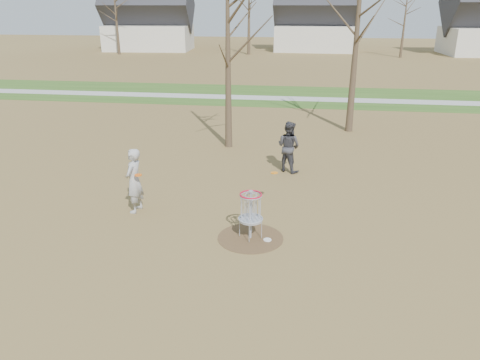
% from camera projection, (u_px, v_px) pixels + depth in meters
% --- Properties ---
extents(ground, '(160.00, 160.00, 0.00)m').
position_uv_depth(ground, '(250.00, 238.00, 12.72)').
color(ground, brown).
rests_on(ground, ground).
extents(green_band, '(160.00, 8.00, 0.01)m').
position_uv_depth(green_band, '(287.00, 96.00, 32.16)').
color(green_band, '#2D5119').
rests_on(green_band, ground).
extents(footpath, '(160.00, 1.50, 0.01)m').
position_uv_depth(footpath, '(286.00, 98.00, 31.23)').
color(footpath, '#9E9E99').
rests_on(footpath, green_band).
extents(dirt_circle, '(1.80, 1.80, 0.01)m').
position_uv_depth(dirt_circle, '(250.00, 238.00, 12.72)').
color(dirt_circle, '#47331E').
rests_on(dirt_circle, ground).
extents(player_standing, '(0.57, 0.78, 1.99)m').
position_uv_depth(player_standing, '(134.00, 181.00, 14.02)').
color(player_standing, '#A6A6A6').
rests_on(player_standing, ground).
extents(player_throwing, '(1.18, 1.11, 1.93)m').
position_uv_depth(player_throwing, '(289.00, 147.00, 17.46)').
color(player_throwing, '#36363B').
rests_on(player_throwing, ground).
extents(disc_grounded, '(0.22, 0.22, 0.02)m').
position_uv_depth(disc_grounded, '(267.00, 240.00, 12.58)').
color(disc_grounded, white).
rests_on(disc_grounded, dirt_circle).
extents(discs_in_play, '(4.14, 1.41, 0.19)m').
position_uv_depth(discs_in_play, '(211.00, 174.00, 14.05)').
color(discs_in_play, orange).
rests_on(discs_in_play, ground).
extents(disc_golf_basket, '(0.64, 0.64, 1.35)m').
position_uv_depth(disc_golf_basket, '(251.00, 207.00, 12.40)').
color(disc_golf_basket, '#9EA3AD').
rests_on(disc_golf_basket, ground).
extents(bare_trees, '(52.62, 44.98, 9.00)m').
position_uv_depth(bare_trees, '(315.00, 10.00, 43.72)').
color(bare_trees, '#382B1E').
rests_on(bare_trees, ground).
extents(houses_row, '(56.51, 10.01, 7.26)m').
position_uv_depth(houses_row, '(334.00, 24.00, 59.55)').
color(houses_row, silver).
rests_on(houses_row, ground).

